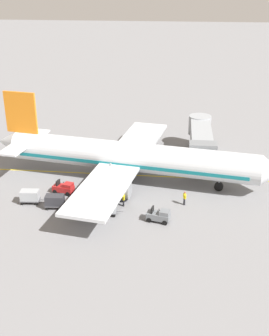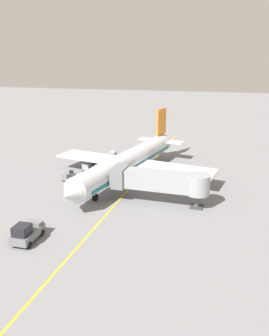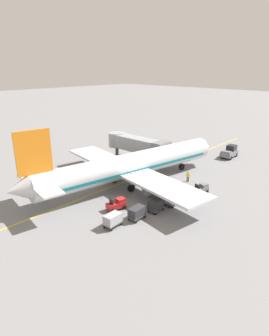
{
  "view_description": "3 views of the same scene",
  "coord_description": "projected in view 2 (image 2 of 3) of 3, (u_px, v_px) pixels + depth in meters",
  "views": [
    {
      "loc": [
        52.0,
        4.46,
        24.6
      ],
      "look_at": [
        3.44,
        -0.63,
        2.62
      ],
      "focal_mm": 46.55,
      "sensor_mm": 36.0,
      "label": 1
    },
    {
      "loc": [
        -15.42,
        51.13,
        19.51
      ],
      "look_at": [
        -1.23,
        4.52,
        3.95
      ],
      "focal_mm": 34.85,
      "sensor_mm": 36.0,
      "label": 2
    },
    {
      "loc": [
        31.02,
        -32.33,
        17.71
      ],
      "look_at": [
        1.48,
        -0.78,
        2.56
      ],
      "focal_mm": 31.04,
      "sensor_mm": 36.0,
      "label": 3
    }
  ],
  "objects": [
    {
      "name": "ground_plane",
      "position": [
        135.0,
        181.0,
        56.81
      ],
      "size": [
        400.0,
        400.0,
        0.0
      ],
      "primitive_type": "plane",
      "color": "slate"
    },
    {
      "name": "gate_lead_in_line",
      "position": [
        135.0,
        181.0,
        56.81
      ],
      "size": [
        0.24,
        80.0,
        0.01
      ],
      "primitive_type": "cube",
      "color": "gold",
      "rests_on": "ground"
    },
    {
      "name": "parked_airliner",
      "position": [
        130.0,
        161.0,
        57.64
      ],
      "size": [
        30.45,
        37.26,
        10.63
      ],
      "color": "silver",
      "rests_on": "ground"
    },
    {
      "name": "jet_bridge",
      "position": [
        159.0,
        181.0,
        47.04
      ],
      "size": [
        14.28,
        3.5,
        4.98
      ],
      "color": "#93999E",
      "rests_on": "ground"
    },
    {
      "name": "pushback_tractor",
      "position": [
        27.0,
        232.0,
        37.35
      ],
      "size": [
        2.44,
        4.51,
        2.4
      ],
      "color": "slate",
      "rests_on": "ground"
    },
    {
      "name": "baggage_tug_lead",
      "position": [
        69.0,
        176.0,
        57.13
      ],
      "size": [
        1.75,
        2.7,
        1.62
      ],
      "color": "slate",
      "rests_on": "ground"
    },
    {
      "name": "baggage_tug_trailing",
      "position": [
        120.0,
        161.0,
        66.43
      ],
      "size": [
        1.79,
        2.71,
        1.62
      ],
      "color": "#B21E1E",
      "rests_on": "ground"
    },
    {
      "name": "baggage_cart_front",
      "position": [
        87.0,
        166.0,
        62.16
      ],
      "size": [
        1.45,
        2.94,
        1.58
      ],
      "color": "#4C4C51",
      "rests_on": "ground"
    },
    {
      "name": "baggage_cart_second_in_train",
      "position": [
        95.0,
        162.0,
        64.71
      ],
      "size": [
        1.45,
        2.94,
        1.58
      ],
      "color": "#4C4C51",
      "rests_on": "ground"
    },
    {
      "name": "baggage_cart_third_in_train",
      "position": [
        103.0,
        158.0,
        67.49
      ],
      "size": [
        1.45,
        2.94,
        1.58
      ],
      "color": "#4C4C51",
      "rests_on": "ground"
    },
    {
      "name": "baggage_cart_tail_end",
      "position": [
        113.0,
        154.0,
        70.17
      ],
      "size": [
        1.45,
        2.94,
        1.58
      ],
      "color": "#4C4C51",
      "rests_on": "ground"
    },
    {
      "name": "ground_crew_wing_walker",
      "position": [
        94.0,
        170.0,
        60.12
      ],
      "size": [
        0.7,
        0.37,
        1.69
      ],
      "color": "#232328",
      "rests_on": "ground"
    },
    {
      "name": "ground_crew_loader",
      "position": [
        83.0,
        183.0,
        53.49
      ],
      "size": [
        0.7,
        0.37,
        1.69
      ],
      "color": "#232328",
      "rests_on": "ground"
    }
  ]
}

